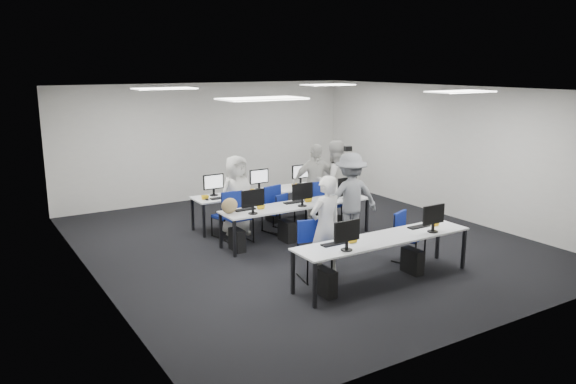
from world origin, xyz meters
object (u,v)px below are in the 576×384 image
chair_1 (408,246)px  chair_4 (329,212)px  chair_6 (275,219)px  student_2 (237,196)px  desk_mid (297,207)px  chair_7 (319,209)px  chair_2 (237,226)px  student_0 (325,226)px  photographer (350,197)px  desk_front (384,241)px  chair_3 (279,218)px  student_3 (315,184)px  chair_0 (314,261)px  student_1 (334,182)px  chair_5 (226,224)px

chair_1 → chair_4: size_ratio=1.01×
chair_6 → student_2: 1.00m
desk_mid → chair_7: size_ratio=3.27×
chair_2 → chair_6: (1.00, 0.21, -0.05)m
student_0 → photographer: photographer is taller
chair_1 → desk_front: bearing=-176.6°
chair_3 → chair_6: 0.12m
chair_4 → student_3: (-0.17, 0.29, 0.61)m
chair_3 → student_3: (1.05, 0.22, 0.58)m
desk_mid → chair_1: size_ratio=3.59×
chair_6 → chair_3: bearing=-97.0°
student_0 → student_3: student_3 is taller
chair_0 → chair_7: chair_7 is taller
desk_mid → student_3: bearing=40.0°
chair_1 → student_0: 1.78m
student_0 → chair_6: bearing=-107.9°
desk_mid → desk_front: bearing=-90.0°
student_1 → chair_4: bearing=35.8°
chair_5 → student_2: 0.62m
chair_6 → student_1: bearing=-22.0°
chair_7 → student_3: student_3 is taller
student_1 → student_3: (-0.37, 0.18, -0.03)m
chair_7 → student_0: (-1.73, -2.68, 0.54)m
desk_mid → chair_5: size_ratio=3.77×
desk_front → photographer: bearing=66.6°
chair_0 → student_2: bearing=102.0°
desk_mid → chair_1: 2.39m
student_0 → student_1: student_1 is taller
chair_1 → chair_2: (-2.08, 2.65, 0.03)m
desk_mid → chair_3: 0.73m
chair_1 → chair_4: 2.69m
desk_mid → photographer: bearing=-34.8°
chair_4 → student_0: bearing=-119.8°
chair_1 → student_0: size_ratio=0.52×
chair_2 → chair_4: (2.26, 0.03, -0.03)m
desk_front → chair_7: bearing=72.5°
chair_2 → chair_0: bearing=-88.2°
chair_3 → student_3: 1.22m
chair_0 → desk_mid: bearing=77.4°
chair_5 → photographer: 2.60m
chair_7 → desk_mid: bearing=-131.0°
desk_mid → student_1: 1.54m
desk_front → student_3: size_ratio=1.81×
chair_1 → student_3: 3.04m
desk_mid → student_3: size_ratio=1.81×
chair_0 → chair_6: 2.78m
desk_front → student_0: size_ratio=1.88×
chair_6 → student_1: 1.60m
chair_3 → chair_6: (-0.02, 0.11, -0.05)m
chair_6 → chair_1: bearing=-88.5°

